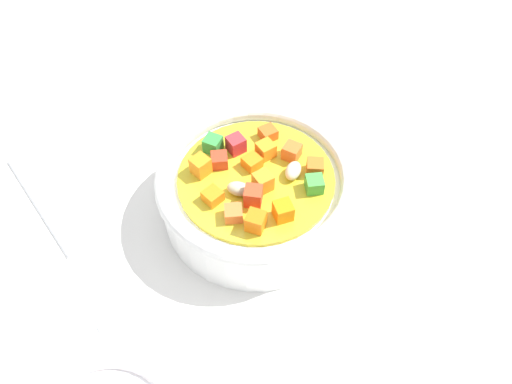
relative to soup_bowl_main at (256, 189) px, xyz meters
The scene contains 3 objects.
ground_plane 4.00cm from the soup_bowl_main, 145.07° to the right, with size 140.00×140.00×2.00cm, color silver.
soup_bowl_main is the anchor object (origin of this frame).
spoon 17.24cm from the soup_bowl_main, 37.37° to the right, with size 6.43×22.52×0.80cm.
Camera 1 is at (19.18, 15.61, 34.87)cm, focal length 32.57 mm.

